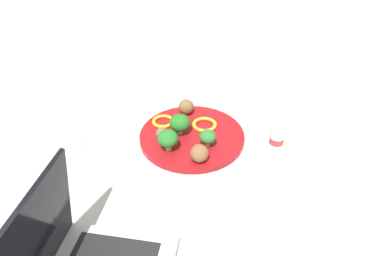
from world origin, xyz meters
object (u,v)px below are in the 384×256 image
Objects in this scene: broccoli_floret_near_rim at (180,123)px; napkin at (98,140)px; meatball_front_right at (199,153)px; meatball_back_right at (162,134)px; yogurt_bottle at (277,139)px; plate at (192,136)px; broccoli_floret_back_left at (168,139)px; pepper_ring_front_left at (163,121)px; meatball_near_rim at (186,107)px; fork at (93,143)px; knife at (96,135)px; broccoli_floret_front_left at (208,137)px; pepper_ring_far_rim at (205,125)px.

broccoli_floret_near_rim is 0.23m from napkin.
meatball_front_right is 0.13m from meatball_back_right.
plate is at bearing -13.95° from yogurt_bottle.
broccoli_floret_near_rim is (-0.03, -0.07, -0.00)m from broccoli_floret_back_left.
napkin is (0.25, -0.01, -0.01)m from plate.
broccoli_floret_near_rim reaches higher than pepper_ring_front_left.
meatball_near_rim is 0.28m from fork.
knife is 0.48m from yogurt_bottle.
napkin is (0.29, -0.06, -0.04)m from broccoli_floret_front_left.
pepper_ring_front_left is (0.05, -0.05, -0.03)m from broccoli_floret_near_rim.
meatball_front_right is at bearing 117.82° from pepper_ring_front_left.
fork is at bearing -19.42° from meatball_front_right.
meatball_back_right is (0.05, 0.02, -0.02)m from broccoli_floret_near_rim.
pepper_ring_front_left is at bearing 33.37° from meatball_near_rim.
meatball_back_right is 0.49× the size of yogurt_bottle.
pepper_ring_front_left is at bearing -91.79° from meatball_back_right.
plate is 6.48× the size of meatball_near_rim.
plate is at bearing 170.64° from broccoli_floret_near_rim.
fork is 0.04m from knife.
plate is 0.05m from pepper_ring_far_rim.
broccoli_floret_near_rim reaches higher than pepper_ring_far_rim.
napkin is at bearing -23.37° from meatball_front_right.
broccoli_floret_near_rim is 0.25m from yogurt_bottle.
broccoli_floret_back_left is 1.01× the size of broccoli_floret_near_rim.
broccoli_floret_near_rim reaches higher than fork.
pepper_ring_front_left is at bearing -37.08° from plate.
knife is 2.13× the size of yogurt_bottle.
yogurt_bottle is at bearing 172.75° from napkin.
plate is at bearing -84.47° from meatball_front_right.
meatball_front_right is 1.04× the size of meatball_near_rim.
meatball_front_right is (-0.07, 0.04, -0.01)m from broccoli_floret_back_left.
pepper_ring_front_left is (0.11, -0.11, -0.02)m from broccoli_floret_front_left.
plate is 6.21× the size of meatball_front_right.
broccoli_floret_back_left is at bearing 43.93° from pepper_ring_far_rim.
broccoli_floret_near_rim reaches higher than meatball_back_right.
pepper_ring_front_left is 0.90× the size of yogurt_bottle.
meatball_front_right reaches higher than meatball_back_right.
pepper_ring_front_left is 0.18m from knife.
pepper_ring_front_left is 0.42× the size of knife.
meatball_back_right reaches higher than fork.
pepper_ring_far_rim is (-0.11, 0.02, 0.00)m from pepper_ring_front_left.
pepper_ring_front_left is at bearing -169.33° from knife.
meatball_front_right is at bearing 153.92° from knife.
pepper_ring_front_left is 0.36× the size of napkin.
broccoli_floret_back_left reaches higher than knife.
pepper_ring_far_rim reaches higher than napkin.
meatball_near_rim reaches higher than napkin.
fork is (0.26, 0.01, -0.00)m from plate.
napkin is (0.22, -0.00, -0.05)m from broccoli_floret_near_rim.
knife is at bearing -4.75° from broccoli_floret_near_rim.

